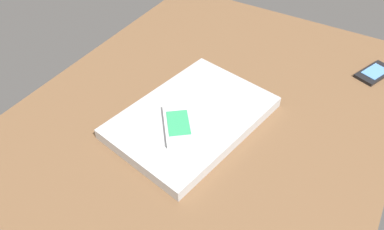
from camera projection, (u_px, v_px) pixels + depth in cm
name	position (u px, v px, depth cm)	size (l,w,h in cm)	color
desk_surface	(192.00, 134.00, 81.99)	(120.00, 80.00, 3.00)	brown
laptop_closed	(192.00, 117.00, 81.84)	(34.97, 24.11, 2.58)	#B7BABC
cell_phone_on_laptop	(178.00, 125.00, 77.50)	(12.93, 12.00, 1.25)	silver
cell_phone_on_desk	(375.00, 73.00, 95.19)	(11.90, 8.80, 0.95)	black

